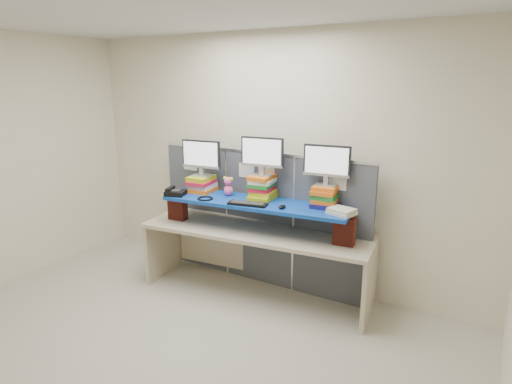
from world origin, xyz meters
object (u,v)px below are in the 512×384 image
Objects in this scene: keyboard at (248,204)px; desk_phone at (175,192)px; monitor_center at (262,154)px; monitor_left at (201,156)px; blue_board at (256,203)px; monitor_right at (327,163)px; desk at (256,243)px.

desk_phone reaches higher than keyboard.
keyboard is at bearing -98.65° from monitor_center.
monitor_left reaches higher than keyboard.
monitor_left is at bearing -180.00° from monitor_center.
blue_board is 4.28× the size of monitor_left.
keyboard is at bearing -159.40° from monitor_right.
monitor_right is at bearing 9.59° from desk.
desk_phone reaches higher than desk.
monitor_center is 1.06m from desk_phone.
keyboard is (0.72, -0.19, -0.39)m from monitor_left.
monitor_right is 1.11× the size of keyboard.
monitor_center is (0.00, 0.12, 0.50)m from blue_board.
monitor_center is at bearing 81.90° from blue_board.
monitor_right is 1.83× the size of desk_phone.
monitor_center is 1.00× the size of monitor_right.
monitor_center reaches higher than desk_phone.
desk_phone is at bearing -171.39° from desk.
monitor_left is at bearing 40.77° from desk_phone.
blue_board is at bearing 0.00° from desk.
desk is 0.44m from blue_board.
monitor_right is at bearing 15.64° from keyboard.
desk is at bearing -3.70° from desk_phone.
desk_phone is (-0.89, -0.24, 0.05)m from blue_board.
blue_board is 7.84× the size of desk_phone.
keyboard is 1.64× the size of desk_phone.
blue_board reaches higher than desk.
monitor_center reaches higher than monitor_left.
keyboard is at bearing -99.06° from desk.
monitor_right is at bearing -0.00° from monitor_center.
keyboard is 0.88m from desk_phone.
monitor_left is 1.83× the size of desk_phone.
desk is 9.95× the size of desk_phone.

